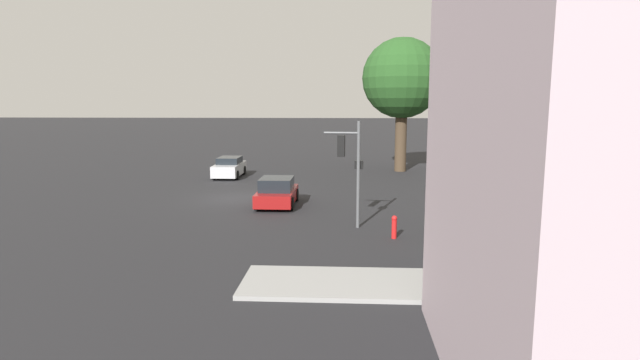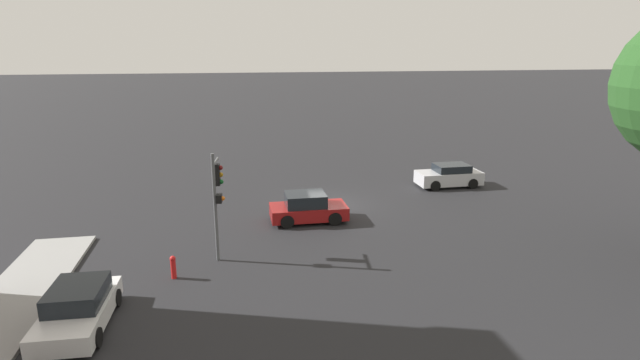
# 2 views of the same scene
# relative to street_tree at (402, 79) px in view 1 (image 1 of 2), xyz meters

# --- Properties ---
(ground_plane) EXTENTS (300.00, 300.00, 0.00)m
(ground_plane) POSITION_rel_street_tree_xyz_m (11.88, -10.26, -7.07)
(ground_plane) COLOR black
(street_tree) EXTENTS (6.10, 6.10, 10.20)m
(street_tree) POSITION_rel_street_tree_xyz_m (0.00, 0.00, 0.00)
(street_tree) COLOR #423323
(street_tree) RESTS_ON ground_plane
(traffic_signal) EXTENTS (0.49, 1.67, 4.54)m
(traffic_signal) POSITION_rel_street_tree_xyz_m (18.04, -4.02, -4.11)
(traffic_signal) COLOR #515456
(traffic_signal) RESTS_ON ground_plane
(crossing_car_0) EXTENTS (4.05, 1.86, 1.43)m
(crossing_car_0) POSITION_rel_street_tree_xyz_m (3.81, -12.60, -6.38)
(crossing_car_0) COLOR #B7B7BC
(crossing_car_0) RESTS_ON ground_plane
(crossing_car_1) EXTENTS (3.85, 1.96, 1.47)m
(crossing_car_1) POSITION_rel_street_tree_xyz_m (13.69, -7.76, -6.38)
(crossing_car_1) COLOR maroon
(crossing_car_1) RESTS_ON ground_plane
(parked_car_0) EXTENTS (2.02, 3.99, 1.36)m
(parked_car_0) POSITION_rel_street_tree_xyz_m (22.39, 0.72, -6.43)
(parked_car_0) COLOR silver
(parked_car_0) RESTS_ON ground_plane
(fire_hydrant) EXTENTS (0.22, 0.22, 0.92)m
(fire_hydrant) POSITION_rel_street_tree_xyz_m (19.78, -2.27, -6.58)
(fire_hydrant) COLOR red
(fire_hydrant) RESTS_ON ground_plane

